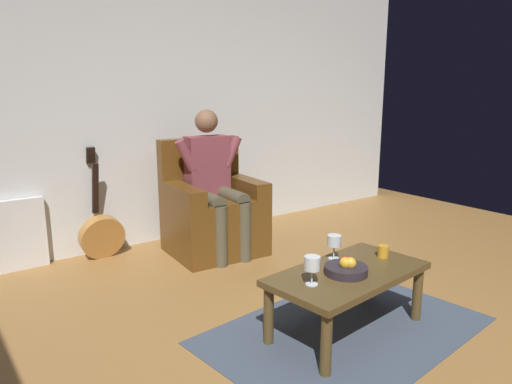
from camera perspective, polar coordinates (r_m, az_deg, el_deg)
ground_plane at (r=2.77m, az=19.79°, el=-20.34°), size 7.16×7.16×0.00m
wall_back at (r=4.65m, az=-11.16°, el=10.86°), size 6.37×0.06×2.71m
rug at (r=3.10m, az=10.68°, el=-15.96°), size 1.80×1.29×0.01m
armchair at (r=4.31m, az=-5.25°, el=-2.60°), size 0.83×0.76×1.02m
person_seated at (r=4.19m, az=-5.06°, el=1.69°), size 0.65×0.63×1.28m
coffee_table at (r=2.96m, az=10.95°, el=-10.30°), size 1.05×0.62×0.39m
guitar at (r=4.37m, az=-18.05°, el=-4.72°), size 0.39×0.26×0.97m
radiator at (r=4.32m, az=-27.95°, el=-4.81°), size 0.63×0.06×0.59m
wine_glass_near at (r=3.07m, az=9.37°, el=-5.94°), size 0.09×0.09×0.16m
wine_glass_far at (r=2.67m, az=6.76°, el=-8.68°), size 0.09×0.09×0.17m
fruit_bowl at (r=2.87m, az=10.78°, el=-8.98°), size 0.26×0.26×0.11m
candle_jar at (r=3.20m, az=15.01°, el=-6.89°), size 0.07×0.07×0.08m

